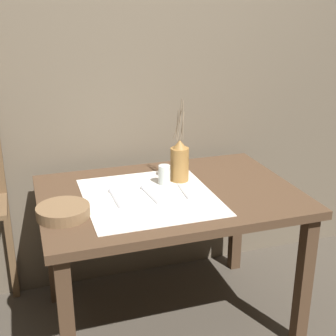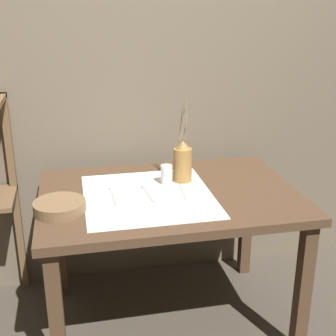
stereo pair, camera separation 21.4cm
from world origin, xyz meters
TOP-DOWN VIEW (x-y plane):
  - ground_plane at (0.00, 0.00)m, footprint 12.00×12.00m
  - stone_wall_back at (0.00, 0.52)m, footprint 7.00×0.06m
  - wooden_table at (0.00, 0.00)m, footprint 1.20×0.83m
  - linen_cloth at (-0.10, -0.03)m, footprint 0.58×0.61m
  - pitcher_with_flowers at (0.09, 0.12)m, footprint 0.09×0.09m
  - wooden_bowl at (-0.50, -0.11)m, footprint 0.22×0.22m
  - glass_tumbler_near at (0.01, 0.10)m, footprint 0.06×0.06m
  - spoon_outer at (-0.26, 0.04)m, footprint 0.02×0.20m
  - spoon_inner at (-0.11, 0.03)m, footprint 0.04×0.20m
  - fork_inner at (0.06, -0.02)m, footprint 0.03×0.19m

SIDE VIEW (x-z plane):
  - ground_plane at x=0.00m, z-range 0.00..0.00m
  - wooden_table at x=0.00m, z-range 0.27..0.99m
  - linen_cloth at x=-0.10m, z-range 0.72..0.72m
  - fork_inner at x=0.06m, z-range 0.72..0.73m
  - spoon_outer at x=-0.26m, z-range 0.71..0.74m
  - spoon_inner at x=-0.11m, z-range 0.71..0.74m
  - wooden_bowl at x=-0.50m, z-range 0.72..0.77m
  - glass_tumbler_near at x=0.01m, z-range 0.72..0.82m
  - pitcher_with_flowers at x=0.09m, z-range 0.61..1.03m
  - stone_wall_back at x=0.00m, z-range 0.00..2.40m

